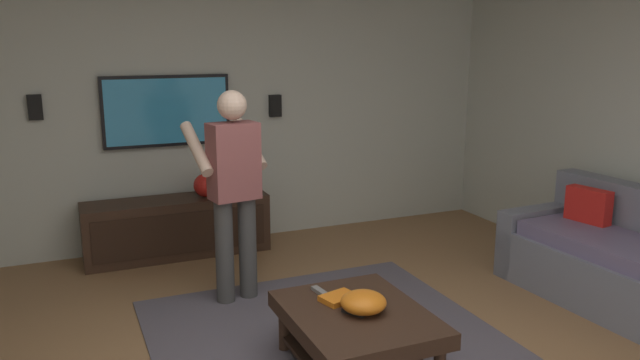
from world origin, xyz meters
name	(u,v)px	position (x,y,z in m)	size (l,w,h in m)	color
wall_back_tv	(199,99)	(3.16, 0.00, 1.44)	(0.10, 6.45, 2.87)	#B2B7AD
area_rug	(342,355)	(0.45, -0.28, 0.01)	(2.76, 2.30, 0.01)	#514C56
couch	(628,266)	(0.31, -2.62, 0.32)	(1.94, 0.96, 0.87)	slate
coffee_table	(357,327)	(0.25, -0.28, 0.30)	(1.00, 0.80, 0.40)	#332116
media_console	(177,227)	(2.82, 0.33, 0.28)	(0.45, 1.70, 0.55)	#332116
tv	(167,111)	(3.06, 0.33, 1.35)	(0.05, 1.19, 0.67)	black
person_standing	(233,184)	(1.61, 0.10, 0.93)	(0.59, 0.60, 1.64)	#3F3F3F
bowl	(363,302)	(0.22, -0.31, 0.46)	(0.28, 0.28, 0.13)	orange
remote_white	(377,304)	(0.27, -0.43, 0.41)	(0.15, 0.04, 0.02)	white
remote_black	(354,312)	(0.22, -0.24, 0.41)	(0.15, 0.04, 0.02)	black
remote_grey	(319,291)	(0.59, -0.18, 0.41)	(0.15, 0.04, 0.02)	slate
book	(339,298)	(0.43, -0.24, 0.42)	(0.22, 0.16, 0.04)	orange
vase_round	(205,185)	(2.80, 0.05, 0.66)	(0.22, 0.22, 0.22)	red
wall_speaker_left	(275,106)	(3.08, -0.75, 1.35)	(0.06, 0.12, 0.22)	black
wall_speaker_right	(35,107)	(3.08, 1.45, 1.43)	(0.06, 0.12, 0.22)	black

